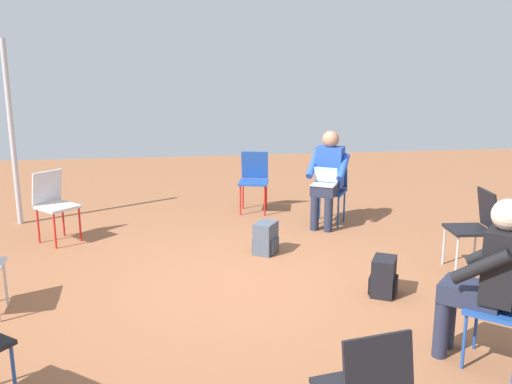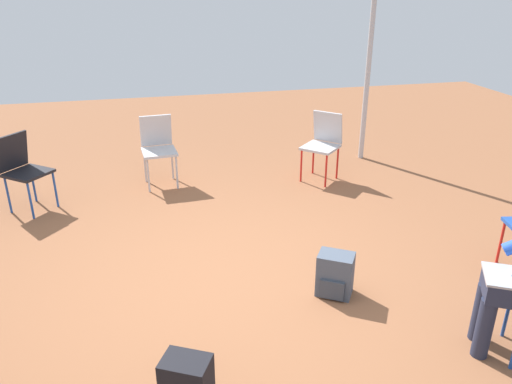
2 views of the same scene
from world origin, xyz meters
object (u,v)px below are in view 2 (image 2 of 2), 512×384
Objects in this scene: chair_northeast at (22,167)px; backpack_near_laptop_user at (335,277)px; chair_southeast at (323,141)px; chair_east at (158,145)px.

backpack_near_laptop_user is at bearing 88.73° from chair_northeast.
chair_southeast is at bearing -17.77° from backpack_near_laptop_user.
chair_northeast and chair_southeast have the same top height.
chair_east is at bearing 145.38° from chair_northeast.
chair_southeast is 2.36× the size of backpack_near_laptop_user.
chair_east is 2.36× the size of backpack_near_laptop_user.
backpack_near_laptop_user is (-2.31, -2.71, -0.34)m from chair_northeast.
chair_east is 2.04m from chair_southeast.
chair_southeast reaches higher than backpack_near_laptop_user.
chair_east is at bearing 24.37° from backpack_near_laptop_user.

